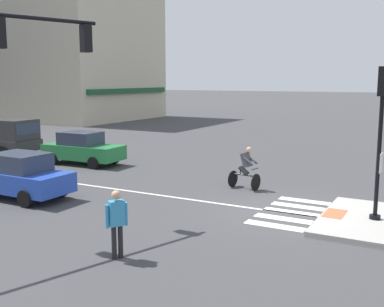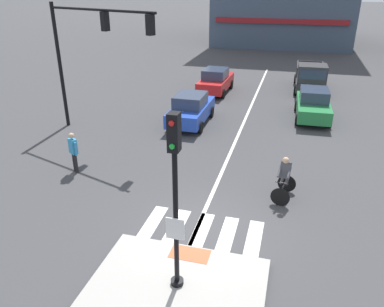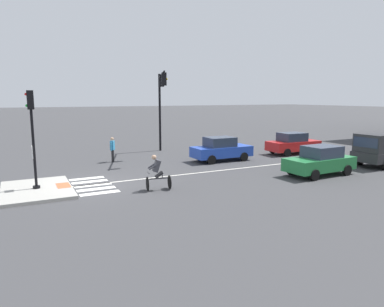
{
  "view_description": "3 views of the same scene",
  "coord_description": "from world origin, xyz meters",
  "px_view_note": "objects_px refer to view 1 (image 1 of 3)",
  "views": [
    {
      "loc": [
        -14.29,
        -4.31,
        4.24
      ],
      "look_at": [
        -1.0,
        2.97,
        1.83
      ],
      "focal_mm": 43.59,
      "sensor_mm": 36.0,
      "label": 1
    },
    {
      "loc": [
        2.28,
        -9.59,
        7.02
      ],
      "look_at": [
        -1.33,
        3.59,
        0.8
      ],
      "focal_mm": 35.64,
      "sensor_mm": 36.0,
      "label": 2
    },
    {
      "loc": [
        17.2,
        -3.32,
        4.3
      ],
      "look_at": [
        1.41,
        4.67,
        1.45
      ],
      "focal_mm": 32.67,
      "sensor_mm": 36.0,
      "label": 3
    }
  ],
  "objects_px": {
    "signal_pole": "(381,129)",
    "pedestrian_at_curb_left": "(117,219)",
    "car_green_eastbound_far": "(83,148)",
    "car_blue_westbound_far": "(18,176)",
    "cyclist": "(246,167)",
    "pickup_truck_charcoal_eastbound_distant": "(3,138)"
  },
  "relations": [
    {
      "from": "signal_pole",
      "to": "pedestrian_at_curb_left",
      "type": "xyz_separation_m",
      "value": [
        -5.83,
        5.03,
        -1.85
      ]
    },
    {
      "from": "signal_pole",
      "to": "car_green_eastbound_far",
      "type": "distance_m",
      "value": 14.86
    },
    {
      "from": "car_blue_westbound_far",
      "to": "cyclist",
      "type": "relative_size",
      "value": 2.44
    },
    {
      "from": "signal_pole",
      "to": "car_blue_westbound_far",
      "type": "height_order",
      "value": "signal_pole"
    },
    {
      "from": "car_blue_westbound_far",
      "to": "car_green_eastbound_far",
      "type": "distance_m",
      "value": 6.79
    },
    {
      "from": "signal_pole",
      "to": "cyclist",
      "type": "xyz_separation_m",
      "value": [
        2.3,
        5.07,
        -1.96
      ]
    },
    {
      "from": "car_blue_westbound_far",
      "to": "pedestrian_at_curb_left",
      "type": "distance_m",
      "value": 7.33
    },
    {
      "from": "signal_pole",
      "to": "car_green_eastbound_far",
      "type": "xyz_separation_m",
      "value": [
        3.38,
        14.33,
        -2.03
      ]
    },
    {
      "from": "car_green_eastbound_far",
      "to": "pedestrian_at_curb_left",
      "type": "xyz_separation_m",
      "value": [
        -9.22,
        -9.3,
        0.17
      ]
    },
    {
      "from": "signal_pole",
      "to": "pedestrian_at_curb_left",
      "type": "relative_size",
      "value": 2.67
    },
    {
      "from": "car_blue_westbound_far",
      "to": "signal_pole",
      "type": "bearing_deg",
      "value": -76.15
    },
    {
      "from": "pickup_truck_charcoal_eastbound_distant",
      "to": "pedestrian_at_curb_left",
      "type": "distance_m",
      "value": 17.58
    },
    {
      "from": "car_green_eastbound_far",
      "to": "pickup_truck_charcoal_eastbound_distant",
      "type": "height_order",
      "value": "pickup_truck_charcoal_eastbound_distant"
    },
    {
      "from": "pedestrian_at_curb_left",
      "to": "cyclist",
      "type": "bearing_deg",
      "value": 0.26
    },
    {
      "from": "pickup_truck_charcoal_eastbound_distant",
      "to": "pedestrian_at_curb_left",
      "type": "relative_size",
      "value": 3.08
    },
    {
      "from": "car_blue_westbound_far",
      "to": "pickup_truck_charcoal_eastbound_distant",
      "type": "xyz_separation_m",
      "value": [
        6.17,
        8.32,
        0.17
      ]
    },
    {
      "from": "pickup_truck_charcoal_eastbound_distant",
      "to": "cyclist",
      "type": "height_order",
      "value": "pickup_truck_charcoal_eastbound_distant"
    },
    {
      "from": "car_blue_westbound_far",
      "to": "car_green_eastbound_far",
      "type": "bearing_deg",
      "value": 22.36
    },
    {
      "from": "signal_pole",
      "to": "pickup_truck_charcoal_eastbound_distant",
      "type": "bearing_deg",
      "value": 80.74
    },
    {
      "from": "signal_pole",
      "to": "cyclist",
      "type": "height_order",
      "value": "signal_pole"
    },
    {
      "from": "signal_pole",
      "to": "pedestrian_at_curb_left",
      "type": "bearing_deg",
      "value": 139.22
    },
    {
      "from": "cyclist",
      "to": "car_blue_westbound_far",
      "type": "bearing_deg",
      "value": 127.88
    }
  ]
}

